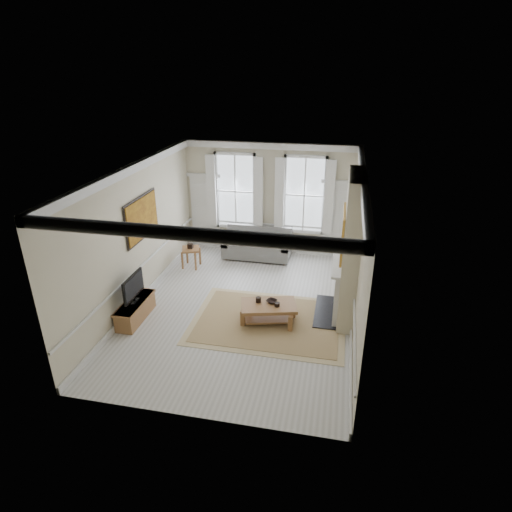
% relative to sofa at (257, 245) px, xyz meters
% --- Properties ---
extents(floor, '(7.20, 7.20, 0.00)m').
position_rel_sofa_xyz_m(floor, '(0.27, -3.11, -0.37)').
color(floor, '#B7B5AD').
rests_on(floor, ground).
extents(ceiling, '(7.20, 7.20, 0.00)m').
position_rel_sofa_xyz_m(ceiling, '(0.27, -3.11, 3.03)').
color(ceiling, white).
rests_on(ceiling, back_wall).
extents(back_wall, '(5.20, 0.00, 5.20)m').
position_rel_sofa_xyz_m(back_wall, '(0.27, 0.49, 1.33)').
color(back_wall, beige).
rests_on(back_wall, floor).
extents(left_wall, '(0.00, 7.20, 7.20)m').
position_rel_sofa_xyz_m(left_wall, '(-2.33, -3.11, 1.33)').
color(left_wall, beige).
rests_on(left_wall, floor).
extents(right_wall, '(0.00, 7.20, 7.20)m').
position_rel_sofa_xyz_m(right_wall, '(2.87, -3.11, 1.33)').
color(right_wall, beige).
rests_on(right_wall, floor).
extents(window_left, '(1.26, 0.20, 2.20)m').
position_rel_sofa_xyz_m(window_left, '(-0.78, 0.44, 1.53)').
color(window_left, '#B2BCC6').
rests_on(window_left, back_wall).
extents(window_right, '(1.26, 0.20, 2.20)m').
position_rel_sofa_xyz_m(window_right, '(1.32, 0.44, 1.53)').
color(window_right, '#B2BCC6').
rests_on(window_right, back_wall).
extents(door_left, '(0.90, 0.08, 2.30)m').
position_rel_sofa_xyz_m(door_left, '(-1.78, 0.45, 0.78)').
color(door_left, silver).
rests_on(door_left, floor).
extents(door_right, '(0.90, 0.08, 2.30)m').
position_rel_sofa_xyz_m(door_right, '(2.32, 0.45, 0.78)').
color(door_right, silver).
rests_on(door_right, floor).
extents(painting, '(0.05, 1.66, 1.06)m').
position_rel_sofa_xyz_m(painting, '(-2.29, -2.81, 1.68)').
color(painting, '#B8871F').
rests_on(painting, left_wall).
extents(chimney_breast, '(0.35, 1.70, 3.38)m').
position_rel_sofa_xyz_m(chimney_breast, '(2.70, -2.91, 1.33)').
color(chimney_breast, beige).
rests_on(chimney_breast, floor).
extents(hearth, '(0.55, 1.50, 0.05)m').
position_rel_sofa_xyz_m(hearth, '(2.27, -2.91, -0.35)').
color(hearth, black).
rests_on(hearth, floor).
extents(fireplace, '(0.21, 1.45, 1.33)m').
position_rel_sofa_xyz_m(fireplace, '(2.47, -2.91, 0.36)').
color(fireplace, silver).
rests_on(fireplace, floor).
extents(mirror, '(0.06, 1.26, 1.06)m').
position_rel_sofa_xyz_m(mirror, '(2.48, -2.91, 1.68)').
color(mirror, '#B78532').
rests_on(mirror, chimney_breast).
extents(sofa, '(2.02, 0.98, 0.90)m').
position_rel_sofa_xyz_m(sofa, '(0.00, 0.00, 0.00)').
color(sofa, slate).
rests_on(sofa, floor).
extents(side_table, '(0.61, 0.61, 0.59)m').
position_rel_sofa_xyz_m(side_table, '(-1.75, -1.12, 0.10)').
color(side_table, brown).
rests_on(side_table, floor).
extents(rug, '(3.50, 2.60, 0.02)m').
position_rel_sofa_xyz_m(rug, '(0.98, -3.57, -0.36)').
color(rug, tan).
rests_on(rug, floor).
extents(coffee_table, '(1.38, 1.01, 0.47)m').
position_rel_sofa_xyz_m(coffee_table, '(0.98, -3.57, 0.01)').
color(coffee_table, brown).
rests_on(coffee_table, rug).
extents(ceramic_pot_a, '(0.12, 0.12, 0.12)m').
position_rel_sofa_xyz_m(ceramic_pot_a, '(0.73, -3.52, 0.15)').
color(ceramic_pot_a, black).
rests_on(ceramic_pot_a, coffee_table).
extents(ceramic_pot_b, '(0.12, 0.12, 0.09)m').
position_rel_sofa_xyz_m(ceramic_pot_b, '(1.18, -3.62, 0.14)').
color(ceramic_pot_b, black).
rests_on(ceramic_pot_b, coffee_table).
extents(bowl, '(0.31, 0.31, 0.06)m').
position_rel_sofa_xyz_m(bowl, '(1.03, -3.47, 0.12)').
color(bowl, black).
rests_on(bowl, coffee_table).
extents(tv_stand, '(0.41, 1.28, 0.46)m').
position_rel_sofa_xyz_m(tv_stand, '(-2.07, -4.07, -0.14)').
color(tv_stand, brown).
rests_on(tv_stand, floor).
extents(tv, '(0.08, 0.90, 0.68)m').
position_rel_sofa_xyz_m(tv, '(-2.04, -4.07, 0.48)').
color(tv, black).
rests_on(tv, tv_stand).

